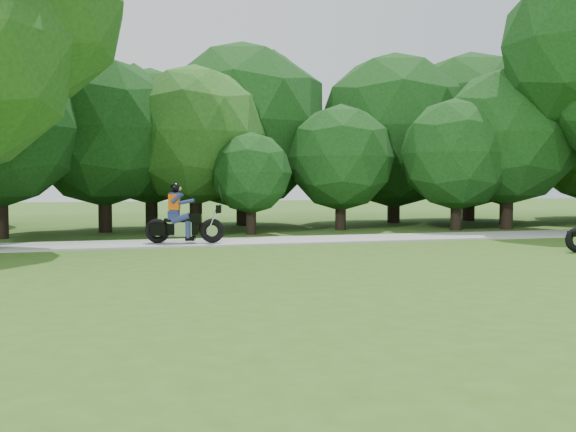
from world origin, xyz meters
name	(u,v)px	position (x,y,z in m)	size (l,w,h in m)	color
ground	(494,278)	(0.00, 0.00, 0.00)	(100.00, 100.00, 0.00)	#315518
walkway	(341,239)	(0.00, 8.00, 0.03)	(60.00, 2.20, 0.06)	#979792
tree_line	(315,134)	(1.27, 14.42, 3.67)	(40.11, 12.29, 7.61)	black
touring_motorcycle	(180,221)	(-4.86, 7.69, 0.67)	(2.17, 0.98, 1.67)	black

